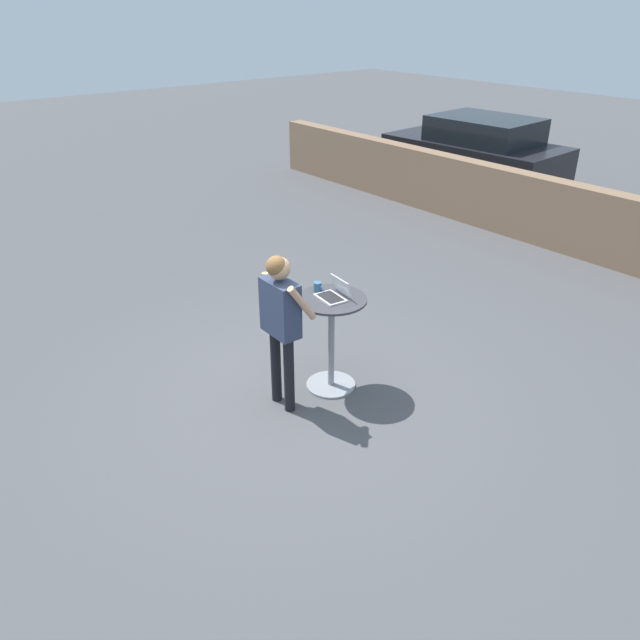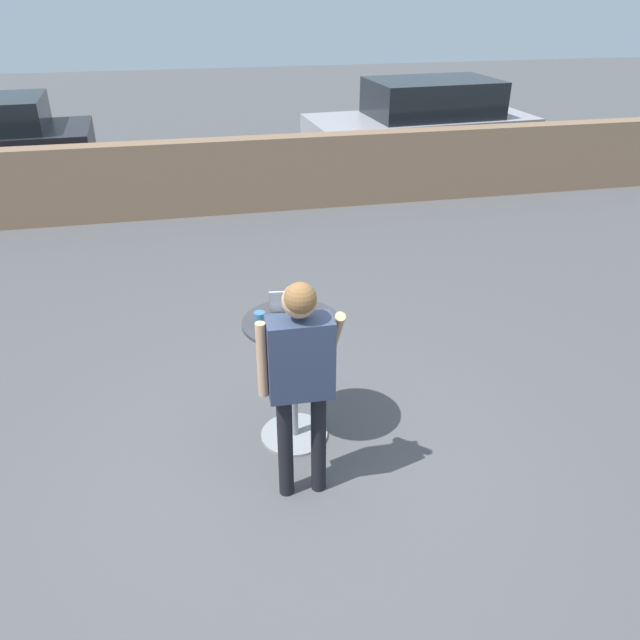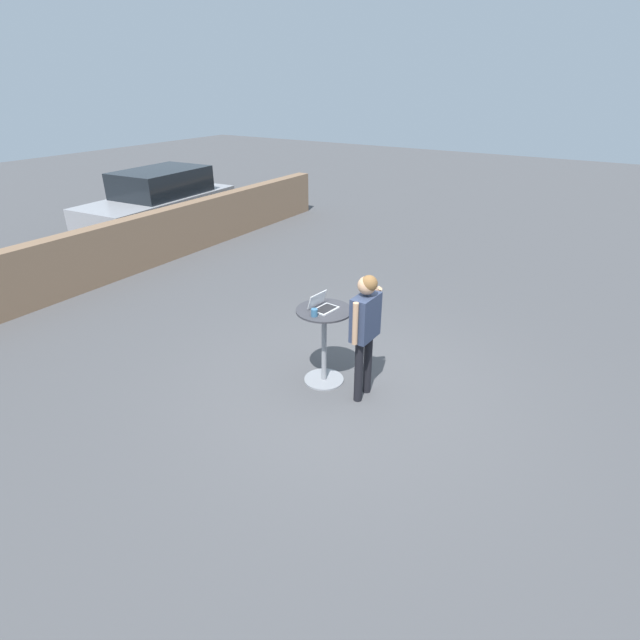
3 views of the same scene
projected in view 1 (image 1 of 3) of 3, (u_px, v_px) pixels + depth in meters
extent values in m
plane|color=#4C4C4F|center=(295.00, 399.00, 6.83)|extent=(50.00, 50.00, 0.00)
cube|color=#84664C|center=(604.00, 227.00, 10.13)|extent=(16.58, 0.35, 1.17)
cylinder|color=gray|center=(331.00, 385.00, 7.06)|extent=(0.56, 0.56, 0.03)
cylinder|color=gray|center=(331.00, 343.00, 6.81)|extent=(0.07, 0.07, 1.05)
cylinder|color=#333338|center=(332.00, 299.00, 6.57)|extent=(0.75, 0.75, 0.02)
cube|color=silver|center=(330.00, 298.00, 6.55)|extent=(0.35, 0.26, 0.02)
cube|color=black|center=(330.00, 297.00, 6.54)|extent=(0.31, 0.21, 0.00)
cube|color=silver|center=(341.00, 286.00, 6.57)|extent=(0.34, 0.10, 0.19)
cube|color=white|center=(341.00, 286.00, 6.56)|extent=(0.31, 0.09, 0.17)
cylinder|color=#336084|center=(318.00, 287.00, 6.70)|extent=(0.09, 0.09, 0.10)
torus|color=#336084|center=(321.00, 288.00, 6.66)|extent=(0.04, 0.01, 0.04)
cylinder|color=black|center=(276.00, 365.00, 6.63)|extent=(0.11, 0.11, 0.88)
cylinder|color=black|center=(289.00, 375.00, 6.46)|extent=(0.11, 0.11, 0.88)
cube|color=#2D3851|center=(280.00, 308.00, 6.21)|extent=(0.44, 0.23, 0.58)
sphere|color=tan|center=(279.00, 268.00, 6.01)|extent=(0.23, 0.23, 0.23)
sphere|color=brown|center=(277.00, 266.00, 5.98)|extent=(0.21, 0.21, 0.21)
cylinder|color=tan|center=(266.00, 298.00, 6.38)|extent=(0.07, 0.07, 0.55)
cylinder|color=tan|center=(302.00, 303.00, 6.02)|extent=(0.08, 0.33, 0.42)
cube|color=black|center=(474.00, 158.00, 14.09)|extent=(4.07, 2.11, 0.79)
cube|color=black|center=(485.00, 130.00, 13.65)|extent=(2.28, 1.78, 0.53)
cylinder|color=black|center=(405.00, 171.00, 14.52)|extent=(0.62, 0.26, 0.61)
cylinder|color=black|center=(451.00, 159.00, 15.59)|extent=(0.62, 0.26, 0.61)
cylinder|color=black|center=(496.00, 193.00, 12.92)|extent=(0.62, 0.26, 0.61)
cylinder|color=black|center=(541.00, 178.00, 13.99)|extent=(0.62, 0.26, 0.61)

